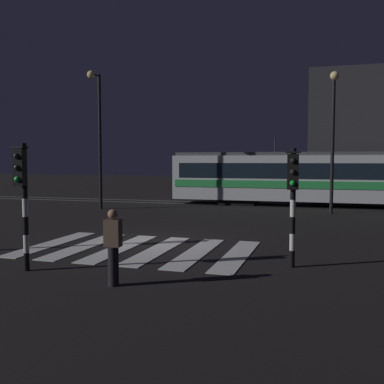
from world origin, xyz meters
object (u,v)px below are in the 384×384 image
at_px(traffic_light_corner_near_right, 293,189).
at_px(street_lamp_trackside_left, 98,124).
at_px(street_lamp_trackside_right, 333,126).
at_px(tram, 319,177).
at_px(pedestrian_waiting_at_kerb, 113,247).
at_px(traffic_light_kerb_mid_left, 22,187).

bearing_deg(traffic_light_corner_near_right, street_lamp_trackside_left, 135.83).
bearing_deg(street_lamp_trackside_left, street_lamp_trackside_right, 6.19).
relative_size(street_lamp_trackside_right, tram, 0.40).
bearing_deg(tram, traffic_light_corner_near_right, -92.26).
xyz_separation_m(traffic_light_corner_near_right, street_lamp_trackside_left, (-11.30, 10.97, 2.74)).
bearing_deg(street_lamp_trackside_right, traffic_light_corner_near_right, -95.79).
bearing_deg(pedestrian_waiting_at_kerb, street_lamp_trackside_right, 71.82).
height_order(street_lamp_trackside_left, pedestrian_waiting_at_kerb, street_lamp_trackside_left).
relative_size(street_lamp_trackside_left, pedestrian_waiting_at_kerb, 4.43).
distance_m(street_lamp_trackside_left, pedestrian_waiting_at_kerb, 16.16).
height_order(traffic_light_kerb_mid_left, pedestrian_waiting_at_kerb, traffic_light_kerb_mid_left).
height_order(traffic_light_corner_near_right, tram, tram).
bearing_deg(traffic_light_corner_near_right, traffic_light_kerb_mid_left, -160.88).
relative_size(street_lamp_trackside_left, tram, 0.42).
distance_m(traffic_light_kerb_mid_left, street_lamp_trackside_left, 14.32).
xyz_separation_m(traffic_light_corner_near_right, pedestrian_waiting_at_kerb, (-3.70, -2.75, -1.16)).
distance_m(traffic_light_corner_near_right, street_lamp_trackside_right, 12.65).
bearing_deg(street_lamp_trackside_left, tram, 23.08).
bearing_deg(street_lamp_trackside_right, tram, 99.45).
bearing_deg(traffic_light_corner_near_right, pedestrian_waiting_at_kerb, -143.37).
distance_m(traffic_light_corner_near_right, street_lamp_trackside_left, 15.98).
xyz_separation_m(tram, pedestrian_waiting_at_kerb, (-4.33, -18.81, -0.88)).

